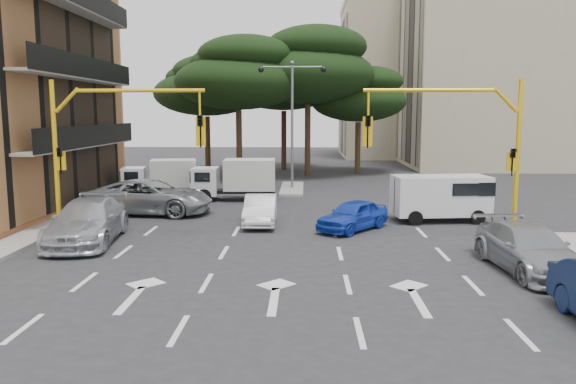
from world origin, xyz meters
The scene contains 20 objects.
ground centered at (0.00, 0.00, 0.00)m, with size 120.00×120.00×0.00m, color #28282B.
median_strip centered at (0.00, 16.00, 0.07)m, with size 1.40×6.00×0.15m, color gray.
apartment_beige_near centered at (19.95, 32.00, 9.35)m, with size 20.20×12.15×18.70m.
apartment_beige_far centered at (12.95, 44.00, 8.35)m, with size 16.20×12.15×16.70m.
pine_left_near centered at (-3.94, 21.96, 7.60)m, with size 9.15×9.15×10.23m.
pine_center centered at (1.06, 23.96, 8.30)m, with size 9.98×9.98×11.16m.
pine_left_far centered at (-6.94, 25.96, 6.91)m, with size 8.32×8.32×9.30m.
pine_right centered at (5.06, 25.96, 6.22)m, with size 7.49×7.49×8.37m.
pine_back centered at (-0.94, 28.96, 7.60)m, with size 9.15×9.15×10.23m.
signal_mast_right centered at (6.80, 1.99, 3.88)m, with size 5.79×0.37×6.00m.
signal_mast_left centered at (-6.80, 1.99, 3.88)m, with size 5.79×0.37×6.00m.
street_lamp_center centered at (0.00, 16.00, 5.43)m, with size 4.16×0.36×7.77m.
car_white_hatch centered at (-1.12, 5.02, 0.63)m, with size 1.33×3.81×1.25m, color silver.
car_blue_compact centered at (2.77, 3.91, 0.62)m, with size 1.47×3.64×1.24m, color #1638BA.
car_silver_wagon centered at (-7.28, 1.43, 0.79)m, with size 2.22×5.46×1.58m, color #B0B2B8.
car_silver_cross_a centered at (-6.58, 7.39, 0.82)m, with size 2.72×5.91×1.64m, color #96999D.
car_silver_parked centered at (7.60, -1.99, 0.70)m, with size 1.97×4.84×1.41m, color #94959B.
van_white centered at (6.81, 6.00, 1.03)m, with size 1.87×4.14×2.07m, color silver, non-canonical shape.
box_truck_a centered at (-7.59, 13.23, 1.05)m, with size 1.80×4.27×2.10m, color silver, non-canonical shape.
box_truck_b centered at (-3.06, 11.71, 1.13)m, with size 1.94×4.61×2.27m, color silver, non-canonical shape.
Camera 1 is at (0.78, -18.81, 4.79)m, focal length 35.00 mm.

